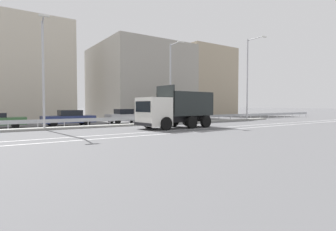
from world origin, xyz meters
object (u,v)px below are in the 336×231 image
Objects in this scene: street_lamp_2 at (171,79)px; parked_car_5 at (165,115)px; dump_truck at (168,113)px; median_road_sign at (191,111)px; street_lamp_3 at (249,76)px; street_lamp_1 at (43,69)px; parked_car_4 at (125,116)px; parked_car_3 at (69,118)px.

parked_car_5 is at bearing 64.30° from street_lamp_2.
street_lamp_2 is (3.28, 4.20, 3.33)m from dump_truck.
dump_truck is at bearing -143.89° from median_road_sign.
parked_car_5 is (-10.25, 4.04, -5.02)m from street_lamp_3.
street_lamp_1 is (-8.86, 4.16, 3.42)m from dump_truck.
parked_car_3 is at bearing -86.80° from parked_car_4.
street_lamp_2 is (12.15, 0.04, -0.09)m from street_lamp_1.
dump_truck is 0.82× the size of street_lamp_1.
street_lamp_2 is at bearing 179.60° from street_lamp_3.
median_road_sign is 3.89m from parked_car_5.
parked_car_5 is at bearing 15.90° from street_lamp_1.
street_lamp_2 is (-2.77, -0.21, 3.33)m from median_road_sign.
parked_car_5 is (11.37, 0.56, 0.03)m from parked_car_3.
street_lamp_1 is 24.33m from street_lamp_3.
parked_car_3 is 1.22× the size of parked_car_5.
street_lamp_1 is at bearing -179.03° from median_road_sign.
parked_car_3 is 5.93m from parked_car_4.
median_road_sign is at bearing 0.97° from street_lamp_1.
median_road_sign is 0.52× the size of parked_car_3.
street_lamp_3 is at bearing -77.95° from dump_truck.
median_road_sign reaches higher than parked_car_5.
dump_truck is 1.79× the size of parked_car_5.
dump_truck is 6.29m from street_lamp_2.
street_lamp_3 reaches higher than parked_car_3.
parked_car_3 is at bearing 170.84° from street_lamp_3.
dump_truck is 2.82× the size of median_road_sign.
median_road_sign reaches higher than parked_car_3.
street_lamp_1 is 1.79× the size of parked_car_3.
street_lamp_2 is 12.21m from street_lamp_3.
median_road_sign reaches higher than parked_car_4.
street_lamp_1 reaches higher than median_road_sign.
parked_car_3 is at bearing 52.08° from street_lamp_1.
street_lamp_1 is 2.16× the size of parked_car_4.
parked_car_3 is (-12.23, 3.19, -0.57)m from median_road_sign.
dump_truck is at bearing -140.66° from parked_car_3.
parked_car_3 is at bearing 160.22° from street_lamp_2.
street_lamp_1 reaches higher than parked_car_3.
dump_truck reaches higher than parked_car_5.
parked_car_5 is at bearing 158.47° from street_lamp_3.
parked_car_4 is (8.60, 3.85, -3.97)m from street_lamp_1.
street_lamp_2 reaches higher than median_road_sign.
street_lamp_1 reaches higher than parked_car_4.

